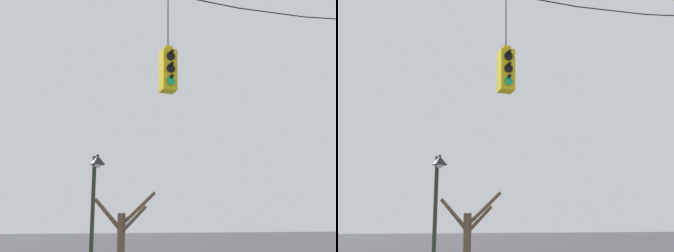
% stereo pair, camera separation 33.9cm
% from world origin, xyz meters
% --- Properties ---
extents(traffic_light_over_intersection, '(0.34, 0.58, 2.48)m').
position_xyz_m(traffic_light_over_intersection, '(-0.90, -0.25, 5.74)').
color(traffic_light_over_intersection, yellow).
extents(street_lamp, '(0.44, 0.76, 4.24)m').
position_xyz_m(street_lamp, '(-1.79, 3.38, 3.09)').
color(street_lamp, '#233323').
rests_on(street_lamp, ground_plane).
extents(bare_tree, '(2.54, 1.47, 3.62)m').
position_xyz_m(bare_tree, '(0.47, 8.91, 1.79)').
color(bare_tree, brown).
rests_on(bare_tree, ground_plane).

